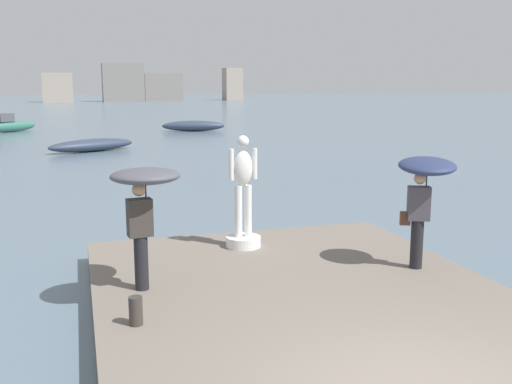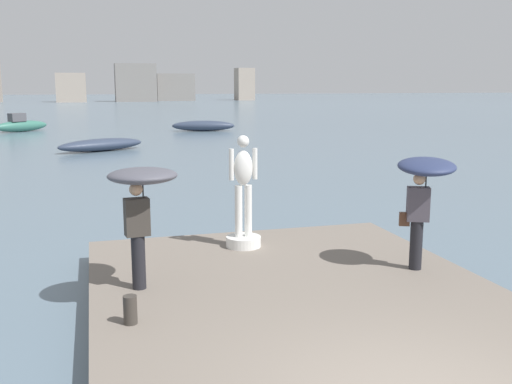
# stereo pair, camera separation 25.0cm
# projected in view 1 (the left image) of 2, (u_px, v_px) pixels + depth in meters

# --- Properties ---
(ground_plane) EXTENTS (400.00, 400.00, 0.00)m
(ground_plane) POSITION_uv_depth(u_px,v_px,m) (124.00, 134.00, 43.70)
(ground_plane) COLOR slate
(pier) EXTENTS (6.47, 10.53, 0.40)m
(pier) POSITION_uv_depth(u_px,v_px,m) (337.00, 335.00, 8.16)
(pier) COLOR #70665B
(pier) RESTS_ON ground
(statue_white_figure) EXTENTS (0.71, 0.71, 2.26)m
(statue_white_figure) POSITION_uv_depth(u_px,v_px,m) (243.00, 206.00, 11.73)
(statue_white_figure) COLOR white
(statue_white_figure) RESTS_ON pier
(onlooker_left) EXTENTS (1.23, 1.23, 1.95)m
(onlooker_left) POSITION_uv_depth(u_px,v_px,m) (144.00, 191.00, 9.17)
(onlooker_left) COLOR black
(onlooker_left) RESTS_ON pier
(onlooker_right) EXTENTS (1.32, 1.33, 2.03)m
(onlooker_right) POSITION_uv_depth(u_px,v_px,m) (424.00, 182.00, 10.24)
(onlooker_right) COLOR black
(onlooker_right) RESTS_ON pier
(mooring_bollard) EXTENTS (0.19, 0.19, 0.40)m
(mooring_bollard) POSITION_uv_depth(u_px,v_px,m) (136.00, 311.00, 7.97)
(mooring_bollard) COLOR #38332D
(mooring_bollard) RESTS_ON pier
(boat_near) EXTENTS (5.12, 3.47, 0.69)m
(boat_near) POSITION_uv_depth(u_px,v_px,m) (92.00, 145.00, 32.46)
(boat_near) COLOR #2D384C
(boat_near) RESTS_ON ground
(boat_far) EXTENTS (4.10, 3.60, 1.47)m
(boat_far) POSITION_uv_depth(u_px,v_px,m) (9.00, 125.00, 45.73)
(boat_far) COLOR #336B5B
(boat_far) RESTS_ON ground
(boat_leftward) EXTENTS (5.12, 2.19, 0.84)m
(boat_leftward) POSITION_uv_depth(u_px,v_px,m) (193.00, 126.00, 46.68)
(boat_leftward) COLOR #2D384C
(boat_leftward) RESTS_ON ground
(distant_skyline) EXTENTS (72.11, 11.42, 8.99)m
(distant_skyline) POSITION_uv_depth(u_px,v_px,m) (65.00, 84.00, 128.25)
(distant_skyline) COLOR gray
(distant_skyline) RESTS_ON ground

